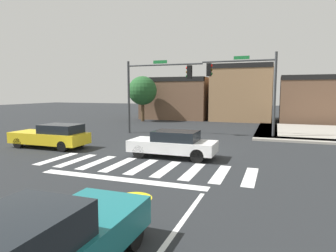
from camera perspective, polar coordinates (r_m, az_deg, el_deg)
name	(u,v)px	position (r m, az deg, el deg)	size (l,w,h in m)	color
ground_plane	(175,148)	(17.21, 1.32, -4.32)	(120.00, 120.00, 0.00)	#232628
crosswalk_near	(142,167)	(13.12, -5.03, -7.76)	(9.63, 2.76, 0.01)	silver
bike_detector_marking	(134,198)	(9.43, -6.56, -13.59)	(1.12, 1.12, 0.01)	yellow
curb_corner_northeast	(317,133)	(25.82, 26.69, -1.20)	(10.00, 10.60, 0.15)	#9E998E
storefront_row	(243,97)	(35.03, 14.13, 5.51)	(23.80, 6.06, 6.26)	brown
traffic_signal_northeast	(246,80)	(22.16, 14.71, 8.56)	(5.26, 0.32, 6.00)	#383A3D
traffic_signal_northwest	(155,82)	(22.77, -2.51, 8.40)	(6.02, 0.32, 5.62)	#383A3D
car_teal	(45,248)	(5.55, -22.56, -20.79)	(1.71, 4.33, 1.51)	#196B70
car_white	(173,144)	(14.75, 1.02, -3.42)	(4.30, 1.71, 1.33)	white
car_yellow	(52,136)	(18.53, -21.40, -1.77)	(4.60, 1.74, 1.40)	gold
roadside_tree	(143,91)	(33.08, -4.91, 6.75)	(3.17, 3.17, 4.99)	#4C3823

